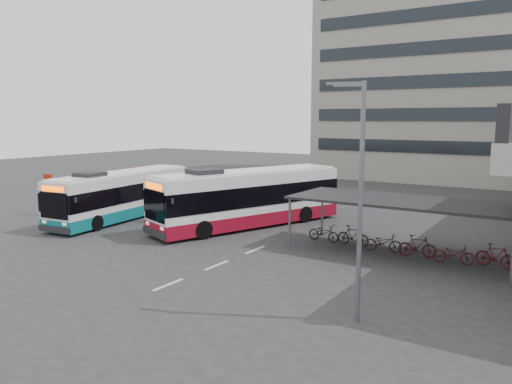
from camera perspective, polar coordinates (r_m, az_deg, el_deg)
The scene contains 11 objects.
ground at distance 25.27m, azimuth -4.89°, elevation -5.83°, with size 120.00×120.00×0.00m, color #28282B.
bike_shelter at distance 23.76m, azimuth 16.14°, elevation -3.48°, with size 10.00×4.00×2.54m.
office_block at distance 56.42m, azimuth 24.23°, elevation 14.07°, with size 30.00×15.00×25.00m, color gray.
road_markings at distance 21.51m, azimuth -4.52°, elevation -8.35°, with size 0.15×7.60×0.01m.
bus_main at distance 28.80m, azimuth -0.86°, elevation -0.73°, with size 6.49×12.03×3.51m.
bus_teal at distance 32.14m, azimuth -15.01°, elevation -0.37°, with size 3.49×10.87×3.16m.
pedestrian at distance 30.54m, azimuth -10.85°, elevation -1.68°, with size 0.68×0.45×1.88m, color black.
lamp_post at distance 15.12m, azimuth 11.55°, elevation 0.45°, with size 1.24×0.53×7.26m.
sign_totem_south at distance 34.71m, azimuth -22.61°, elevation -0.23°, with size 0.58×0.28×2.69m.
sign_totem_mid at distance 37.60m, azimuth -15.85°, elevation 0.42°, with size 0.50×0.21×2.32m.
sign_totem_north at distance 37.13m, azimuth -13.52°, elevation 0.76°, with size 0.60×0.24×2.77m.
Camera 1 is at (15.07, -19.33, 6.17)m, focal length 35.00 mm.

